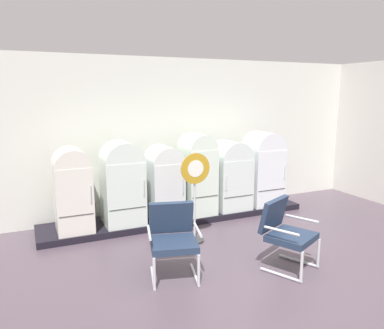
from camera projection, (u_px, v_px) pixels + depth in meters
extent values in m
cube|color=#50424D|center=(268.00, 293.00, 4.75)|extent=(12.00, 10.00, 0.05)
cube|color=silver|center=(166.00, 137.00, 7.72)|extent=(11.76, 0.12, 3.17)
cube|color=#47443F|center=(165.00, 75.00, 7.49)|extent=(11.76, 0.07, 0.06)
cube|color=silver|center=(375.00, 132.00, 8.57)|extent=(0.12, 2.20, 3.17)
cube|color=black|center=(178.00, 216.00, 7.44)|extent=(5.26, 0.95, 0.12)
cube|color=silver|center=(73.00, 198.00, 6.44)|extent=(0.60, 0.69, 1.14)
cylinder|color=silver|center=(71.00, 166.00, 6.34)|extent=(0.60, 0.68, 0.60)
cube|color=#383838|center=(77.00, 216.00, 6.17)|extent=(0.55, 0.01, 0.01)
cylinder|color=silver|center=(91.00, 194.00, 6.19)|extent=(0.02, 0.02, 0.28)
cube|color=silver|center=(123.00, 192.00, 6.78)|extent=(0.70, 0.67, 1.16)
cylinder|color=silver|center=(122.00, 161.00, 6.67)|extent=(0.70, 0.66, 0.70)
cube|color=#383838|center=(128.00, 209.00, 6.51)|extent=(0.65, 0.01, 0.01)
cylinder|color=silver|center=(144.00, 188.00, 6.56)|extent=(0.02, 0.02, 0.28)
cube|color=silver|center=(164.00, 190.00, 7.11)|extent=(0.60, 0.68, 1.08)
cylinder|color=silver|center=(164.00, 162.00, 7.01)|extent=(0.60, 0.66, 0.60)
cube|color=#383838|center=(171.00, 205.00, 6.84)|extent=(0.55, 0.01, 0.01)
cylinder|color=silver|center=(183.00, 186.00, 6.87)|extent=(0.02, 0.02, 0.28)
cube|color=silver|center=(198.00, 181.00, 7.38)|extent=(0.58, 0.69, 1.29)
cylinder|color=silver|center=(198.00, 148.00, 7.26)|extent=(0.58, 0.68, 0.58)
cube|color=#383838|center=(205.00, 197.00, 7.11)|extent=(0.54, 0.01, 0.01)
cylinder|color=silver|center=(195.00, 178.00, 6.94)|extent=(0.02, 0.02, 0.28)
cube|color=silver|center=(230.00, 183.00, 7.71)|extent=(0.71, 0.70, 1.04)
cylinder|color=silver|center=(231.00, 158.00, 7.61)|extent=(0.71, 0.68, 0.71)
cube|color=#383838|center=(239.00, 196.00, 7.43)|extent=(0.66, 0.01, 0.01)
cylinder|color=silver|center=(226.00, 183.00, 7.24)|extent=(0.02, 0.02, 0.28)
cube|color=white|center=(263.00, 176.00, 8.00)|extent=(0.72, 0.67, 1.19)
cylinder|color=white|center=(264.00, 149.00, 7.89)|extent=(0.72, 0.65, 0.72)
cube|color=#383838|center=(272.00, 190.00, 7.74)|extent=(0.66, 0.01, 0.01)
cylinder|color=silver|center=(285.00, 172.00, 7.78)|extent=(0.02, 0.02, 0.28)
cylinder|color=silver|center=(153.00, 278.00, 5.04)|extent=(0.19, 0.60, 0.04)
cylinder|color=silver|center=(154.00, 273.00, 4.72)|extent=(0.05, 0.05, 0.42)
cylinder|color=silver|center=(195.00, 274.00, 5.13)|extent=(0.19, 0.60, 0.04)
cylinder|color=silver|center=(199.00, 270.00, 4.81)|extent=(0.05, 0.05, 0.42)
cube|color=#23324B|center=(174.00, 244.00, 5.00)|extent=(0.73, 0.69, 0.09)
cube|color=#23324B|center=(171.00, 217.00, 5.23)|extent=(0.63, 0.31, 0.47)
cylinder|color=silver|center=(149.00, 233.00, 4.91)|extent=(0.16, 0.49, 0.04)
cylinder|color=silver|center=(198.00, 230.00, 5.02)|extent=(0.16, 0.49, 0.04)
cylinder|color=silver|center=(281.00, 275.00, 5.12)|extent=(0.30, 0.57, 0.04)
cylinder|color=silver|center=(302.00, 267.00, 4.90)|extent=(0.05, 0.05, 0.42)
cylinder|color=silver|center=(299.00, 261.00, 5.55)|extent=(0.30, 0.57, 0.04)
cylinder|color=silver|center=(318.00, 253.00, 5.33)|extent=(0.05, 0.05, 0.42)
cube|color=#23324B|center=(292.00, 237.00, 5.25)|extent=(0.79, 0.77, 0.09)
cube|color=#23324B|center=(274.00, 214.00, 5.38)|extent=(0.62, 0.41, 0.47)
cylinder|color=silver|center=(282.00, 231.00, 4.97)|extent=(0.25, 0.47, 0.04)
cylinder|color=silver|center=(302.00, 219.00, 5.45)|extent=(0.25, 0.47, 0.04)
cylinder|color=#2D2D30|center=(195.00, 240.00, 6.34)|extent=(0.32, 0.32, 0.03)
cylinder|color=silver|center=(195.00, 204.00, 6.22)|extent=(0.04, 0.04, 1.23)
cylinder|color=#B5861E|center=(195.00, 169.00, 6.08)|extent=(0.51, 0.02, 0.51)
cylinder|color=white|center=(196.00, 169.00, 6.07)|extent=(0.28, 0.00, 0.28)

